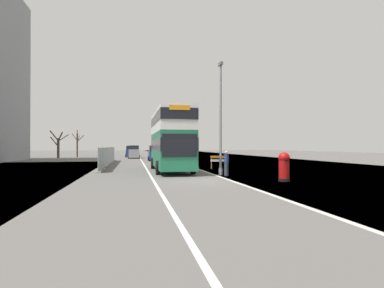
{
  "coord_description": "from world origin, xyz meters",
  "views": [
    {
      "loc": [
        -3.65,
        -17.75,
        2.03
      ],
      "look_at": [
        0.71,
        5.27,
        2.2
      ],
      "focal_mm": 29.22,
      "sensor_mm": 36.0,
      "label": 1
    }
  ],
  "objects_px": {
    "red_pillar_postbox": "(284,165)",
    "roadworks_barrier": "(219,161)",
    "double_decker_bus": "(170,139)",
    "car_oncoming_near": "(155,154)",
    "car_receding_mid": "(134,152)",
    "pedestrian_at_kerb": "(226,163)",
    "car_receding_far": "(131,152)",
    "lamppost_foreground": "(220,122)"
  },
  "relations": [
    {
      "from": "car_oncoming_near",
      "to": "car_receding_mid",
      "type": "distance_m",
      "value": 9.94
    },
    {
      "from": "red_pillar_postbox",
      "to": "roadworks_barrier",
      "type": "bearing_deg",
      "value": 95.8
    },
    {
      "from": "red_pillar_postbox",
      "to": "car_receding_far",
      "type": "xyz_separation_m",
      "value": [
        -8.94,
        43.76,
        0.08
      ]
    },
    {
      "from": "lamppost_foreground",
      "to": "red_pillar_postbox",
      "type": "distance_m",
      "value": 5.8
    },
    {
      "from": "red_pillar_postbox",
      "to": "car_receding_mid",
      "type": "xyz_separation_m",
      "value": [
        -8.42,
        36.86,
        0.1
      ]
    },
    {
      "from": "car_oncoming_near",
      "to": "red_pillar_postbox",
      "type": "bearing_deg",
      "value": -78.67
    },
    {
      "from": "lamppost_foreground",
      "to": "double_decker_bus",
      "type": "bearing_deg",
      "value": 124.38
    },
    {
      "from": "lamppost_foreground",
      "to": "car_receding_far",
      "type": "relative_size",
      "value": 1.79
    },
    {
      "from": "lamppost_foreground",
      "to": "red_pillar_postbox",
      "type": "relative_size",
      "value": 4.68
    },
    {
      "from": "car_receding_mid",
      "to": "car_receding_far",
      "type": "distance_m",
      "value": 6.92
    },
    {
      "from": "double_decker_bus",
      "to": "car_oncoming_near",
      "type": "height_order",
      "value": "double_decker_bus"
    },
    {
      "from": "car_oncoming_near",
      "to": "car_receding_mid",
      "type": "bearing_deg",
      "value": 107.21
    },
    {
      "from": "red_pillar_postbox",
      "to": "car_receding_mid",
      "type": "distance_m",
      "value": 37.81
    },
    {
      "from": "car_oncoming_near",
      "to": "roadworks_barrier",
      "type": "bearing_deg",
      "value": -75.46
    },
    {
      "from": "red_pillar_postbox",
      "to": "roadworks_barrier",
      "type": "distance_m",
      "value": 10.27
    },
    {
      "from": "roadworks_barrier",
      "to": "car_oncoming_near",
      "type": "bearing_deg",
      "value": 104.54
    },
    {
      "from": "double_decker_bus",
      "to": "red_pillar_postbox",
      "type": "distance_m",
      "value": 10.53
    },
    {
      "from": "double_decker_bus",
      "to": "car_receding_far",
      "type": "distance_m",
      "value": 35.18
    },
    {
      "from": "double_decker_bus",
      "to": "car_receding_mid",
      "type": "relative_size",
      "value": 2.53
    },
    {
      "from": "red_pillar_postbox",
      "to": "car_oncoming_near",
      "type": "bearing_deg",
      "value": 101.33
    },
    {
      "from": "car_receding_mid",
      "to": "car_receding_far",
      "type": "relative_size",
      "value": 0.93
    },
    {
      "from": "lamppost_foreground",
      "to": "car_receding_far",
      "type": "bearing_deg",
      "value": 99.22
    },
    {
      "from": "pedestrian_at_kerb",
      "to": "car_receding_far",
      "type": "bearing_deg",
      "value": 99.39
    },
    {
      "from": "car_receding_mid",
      "to": "pedestrian_at_kerb",
      "type": "height_order",
      "value": "car_receding_mid"
    },
    {
      "from": "lamppost_foreground",
      "to": "car_receding_far",
      "type": "distance_m",
      "value": 39.98
    },
    {
      "from": "roadworks_barrier",
      "to": "car_receding_mid",
      "type": "relative_size",
      "value": 0.37
    },
    {
      "from": "car_receding_mid",
      "to": "pedestrian_at_kerb",
      "type": "distance_m",
      "value": 33.66
    },
    {
      "from": "lamppost_foreground",
      "to": "red_pillar_postbox",
      "type": "height_order",
      "value": "lamppost_foreground"
    },
    {
      "from": "double_decker_bus",
      "to": "car_oncoming_near",
      "type": "xyz_separation_m",
      "value": [
        0.07,
        18.58,
        -1.62
      ]
    },
    {
      "from": "roadworks_barrier",
      "to": "pedestrian_at_kerb",
      "type": "relative_size",
      "value": 0.89
    },
    {
      "from": "double_decker_bus",
      "to": "lamppost_foreground",
      "type": "height_order",
      "value": "lamppost_foreground"
    },
    {
      "from": "lamppost_foreground",
      "to": "car_receding_mid",
      "type": "height_order",
      "value": "lamppost_foreground"
    },
    {
      "from": "car_oncoming_near",
      "to": "car_receding_far",
      "type": "bearing_deg",
      "value": 101.9
    },
    {
      "from": "red_pillar_postbox",
      "to": "lamppost_foreground",
      "type": "bearing_deg",
      "value": 120.15
    },
    {
      "from": "roadworks_barrier",
      "to": "lamppost_foreground",
      "type": "bearing_deg",
      "value": -104.54
    },
    {
      "from": "double_decker_bus",
      "to": "red_pillar_postbox",
      "type": "xyz_separation_m",
      "value": [
        5.56,
        -8.78,
        -1.68
      ]
    },
    {
      "from": "car_receding_mid",
      "to": "car_receding_far",
      "type": "xyz_separation_m",
      "value": [
        -0.51,
        6.9,
        -0.02
      ]
    },
    {
      "from": "car_receding_mid",
      "to": "car_receding_far",
      "type": "bearing_deg",
      "value": 94.26
    },
    {
      "from": "pedestrian_at_kerb",
      "to": "car_receding_mid",
      "type": "bearing_deg",
      "value": 100.45
    },
    {
      "from": "pedestrian_at_kerb",
      "to": "red_pillar_postbox",
      "type": "bearing_deg",
      "value": -58.27
    },
    {
      "from": "car_receding_far",
      "to": "pedestrian_at_kerb",
      "type": "height_order",
      "value": "car_receding_far"
    },
    {
      "from": "lamppost_foreground",
      "to": "roadworks_barrier",
      "type": "xyz_separation_m",
      "value": [
        1.51,
        5.83,
        -2.99
      ]
    }
  ]
}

